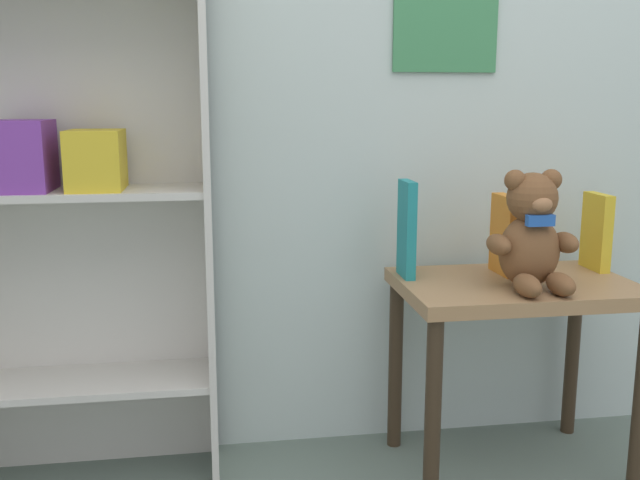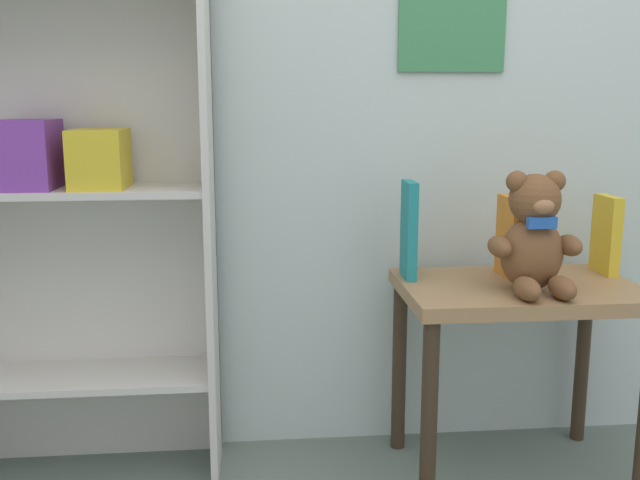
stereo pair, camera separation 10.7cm
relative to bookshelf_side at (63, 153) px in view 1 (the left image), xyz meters
The scene contains 7 objects.
wall_back 1.12m from the bookshelf_side, ahead, with size 4.80×0.07×2.50m.
bookshelf_side is the anchor object (origin of this frame).
display_table 1.23m from the bookshelf_side, ahead, with size 0.61×0.41×0.53m.
teddy_bear 1.18m from the bookshelf_side, 10.50° to the right, with size 0.23×0.21×0.30m.
book_standing_teal 0.90m from the bookshelf_side, ahead, with size 0.03×0.11×0.26m, color teal.
book_standing_orange 1.17m from the bookshelf_side, ahead, with size 0.03×0.12×0.22m, color orange.
book_standing_yellow 1.44m from the bookshelf_side, ahead, with size 0.03×0.12×0.21m, color gold.
Camera 1 is at (-0.68, -0.52, 0.99)m, focal length 40.00 mm.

